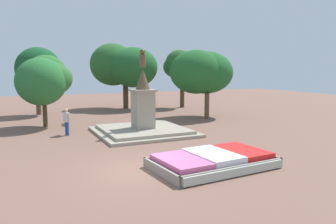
{
  "coord_description": "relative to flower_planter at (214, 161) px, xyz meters",
  "views": [
    {
      "loc": [
        -4.32,
        -12.17,
        4.11
      ],
      "look_at": [
        3.44,
        4.33,
        1.71
      ],
      "focal_mm": 35.0,
      "sensor_mm": 36.0,
      "label": 1
    }
  ],
  "objects": [
    {
      "name": "ground_plane",
      "position": [
        -3.1,
        0.91,
        -0.28
      ],
      "size": [
        85.6,
        85.6,
        0.0
      ],
      "primitive_type": "plane",
      "color": "brown"
    },
    {
      "name": "flower_planter",
      "position": [
        0.0,
        0.0,
        0.0
      ],
      "size": [
        5.28,
        3.37,
        0.62
      ],
      "color": "#38281C",
      "rests_on": "ground_plane"
    },
    {
      "name": "statue_monument",
      "position": [
        -0.05,
        8.16,
        0.53
      ],
      "size": [
        5.84,
        5.84,
        5.35
      ],
      "color": "#9D937F",
      "rests_on": "ground_plane"
    },
    {
      "name": "pedestrian_with_handbag",
      "position": [
        -4.6,
        9.57,
        0.67
      ],
      "size": [
        0.46,
        0.67,
        1.68
      ],
      "color": "#264CA5",
      "rests_on": "ground_plane"
    },
    {
      "name": "park_tree_far_left",
      "position": [
        -5.45,
        13.37,
        3.15
      ],
      "size": [
        3.91,
        3.99,
        5.12
      ],
      "color": "#4C3823",
      "rests_on": "ground_plane"
    },
    {
      "name": "park_tree_behind_statue",
      "position": [
        2.84,
        21.56,
        4.13
      ],
      "size": [
        6.51,
        6.21,
        6.76
      ],
      "color": "#4C3823",
      "rests_on": "ground_plane"
    },
    {
      "name": "park_tree_far_right",
      "position": [
        8.45,
        19.81,
        4.17
      ],
      "size": [
        3.18,
        3.22,
        6.12
      ],
      "color": "#4C3823",
      "rests_on": "ground_plane"
    },
    {
      "name": "park_tree_street_side",
      "position": [
        6.93,
        12.69,
        3.55
      ],
      "size": [
        5.65,
        4.53,
        5.7
      ],
      "color": "brown",
      "rests_on": "ground_plane"
    },
    {
      "name": "park_tree_mid_canopy",
      "position": [
        -5.36,
        20.0,
        3.95
      ],
      "size": [
        3.91,
        3.58,
        6.01
      ],
      "color": "brown",
      "rests_on": "ground_plane"
    }
  ]
}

